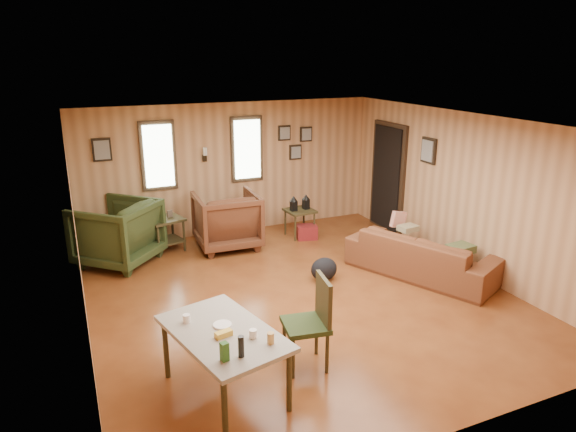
% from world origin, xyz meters
% --- Properties ---
extents(room, '(5.54, 6.04, 2.44)m').
position_xyz_m(room, '(0.17, 0.27, 1.21)').
color(room, brown).
rests_on(room, ground).
extents(sofa, '(1.53, 2.29, 0.87)m').
position_xyz_m(sofa, '(1.98, -0.09, 0.44)').
color(sofa, brown).
rests_on(sofa, ground).
extents(recliner_brown, '(1.08, 1.02, 1.06)m').
position_xyz_m(recliner_brown, '(-0.35, 2.23, 0.53)').
color(recliner_brown, '#542C19').
rests_on(recliner_brown, ground).
extents(recliner_green, '(1.49, 1.49, 1.12)m').
position_xyz_m(recliner_green, '(-2.15, 2.23, 0.56)').
color(recliner_green, '#2B3719').
rests_on(recliner_green, ground).
extents(end_table, '(0.68, 0.64, 0.71)m').
position_xyz_m(end_table, '(-1.36, 2.46, 0.40)').
color(end_table, '#3A3319').
rests_on(end_table, ground).
extents(side_table, '(0.52, 0.52, 0.78)m').
position_xyz_m(side_table, '(1.03, 2.22, 0.53)').
color(side_table, '#3A3319').
rests_on(side_table, ground).
extents(cooler, '(0.41, 0.33, 0.26)m').
position_xyz_m(cooler, '(1.09, 2.04, 0.13)').
color(cooler, maroon).
rests_on(cooler, ground).
extents(backpack, '(0.46, 0.38, 0.35)m').
position_xyz_m(backpack, '(0.55, 0.33, 0.17)').
color(backpack, black).
rests_on(backpack, ground).
extents(sofa_pillows, '(0.52, 1.55, 0.32)m').
position_xyz_m(sofa_pillows, '(2.34, 0.19, 0.49)').
color(sofa_pillows, '#4F5932').
rests_on(sofa_pillows, sofa).
extents(dining_table, '(1.11, 1.52, 0.89)m').
position_xyz_m(dining_table, '(-1.57, -1.66, 0.63)').
color(dining_table, gray).
rests_on(dining_table, ground).
extents(dining_chair, '(0.52, 0.52, 1.01)m').
position_xyz_m(dining_chair, '(-0.57, -1.55, 0.57)').
color(dining_chair, '#2B3719').
rests_on(dining_chair, ground).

